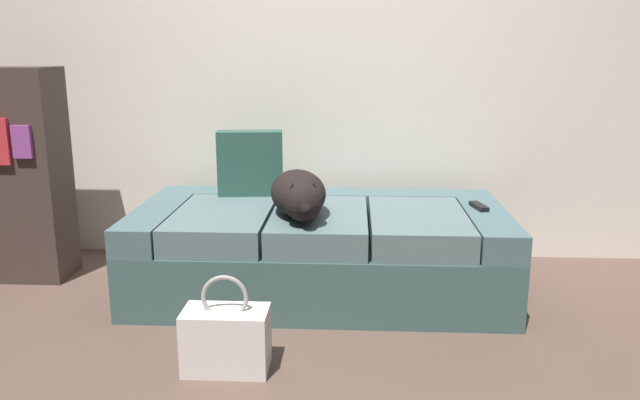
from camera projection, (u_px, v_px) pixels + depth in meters
ground_plane at (306, 391)px, 2.26m from camera, size 10.00×10.00×0.00m
back_wall at (327, 9)px, 3.50m from camera, size 6.40×0.10×2.80m
couch at (321, 250)px, 3.16m from camera, size 1.80×0.93×0.43m
dog_dark at (299, 194)px, 2.93m from camera, size 0.34×0.60×0.21m
tv_remote at (479, 206)px, 3.09m from camera, size 0.07×0.16×0.02m
throw_pillow at (250, 163)px, 3.35m from camera, size 0.35×0.15×0.34m
handbag at (226, 339)px, 2.38m from camera, size 0.32×0.18×0.38m
bookshelf at (9, 175)px, 3.29m from camera, size 0.56×0.30×1.10m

